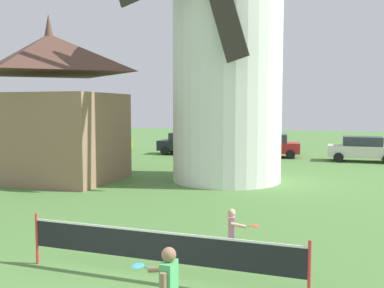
% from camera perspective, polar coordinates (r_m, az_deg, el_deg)
% --- Properties ---
extents(windmill, '(8.08, 5.68, 13.15)m').
position_cam_1_polar(windmill, '(19.97, 4.71, 13.86)').
color(windmill, white).
rests_on(windmill, ground_plane).
extents(tennis_net, '(5.71, 0.06, 1.10)m').
position_cam_1_polar(tennis_net, '(8.53, -4.55, -13.38)').
color(tennis_net, red).
rests_on(tennis_net, ground_plane).
extents(player_far, '(0.74, 0.37, 1.14)m').
position_cam_1_polar(player_far, '(9.70, 5.41, -11.38)').
color(player_far, '#333338').
rests_on(player_far, ground_plane).
extents(parked_car_mustard, '(4.35, 2.21, 1.56)m').
position_cam_1_polar(parked_car_mustard, '(33.25, -11.81, 0.34)').
color(parked_car_mustard, '#999919').
rests_on(parked_car_mustard, ground_plane).
extents(parked_car_black, '(4.00, 2.09, 1.56)m').
position_cam_1_polar(parked_car_black, '(30.86, -0.81, 0.10)').
color(parked_car_black, '#1E232D').
rests_on(parked_car_black, ground_plane).
extents(parked_car_red, '(4.03, 2.24, 1.56)m').
position_cam_1_polar(parked_car_red, '(29.68, 10.39, -0.17)').
color(parked_car_red, red).
rests_on(parked_car_red, ground_plane).
extents(parked_car_cream, '(4.10, 1.92, 1.56)m').
position_cam_1_polar(parked_car_cream, '(28.79, 21.63, -0.58)').
color(parked_car_cream, silver).
rests_on(parked_car_cream, ground_plane).
extents(chapel, '(6.42, 4.78, 7.60)m').
position_cam_1_polar(chapel, '(20.91, -18.21, 4.39)').
color(chapel, '#937056').
rests_on(chapel, ground_plane).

